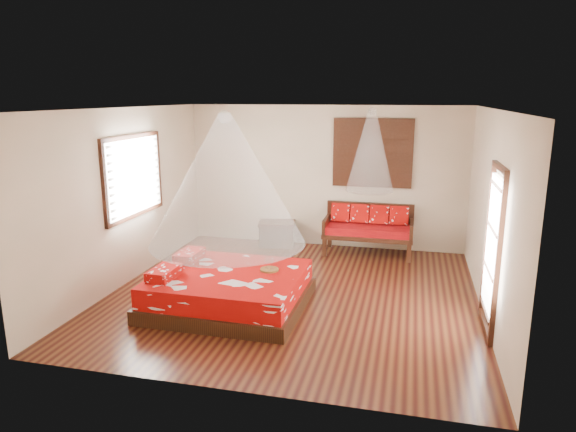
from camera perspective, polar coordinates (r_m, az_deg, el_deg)
name	(u,v)px	position (r m, az deg, el deg)	size (l,w,h in m)	color
room	(294,205)	(7.59, 0.62, 1.24)	(5.54, 5.54, 2.84)	black
bed	(228,289)	(7.53, -6.66, -8.08)	(2.17, 1.97, 0.64)	black
daybed	(368,227)	(9.95, 8.93, -1.21)	(1.68, 0.75, 0.94)	black
storage_chest	(277,233)	(10.39, -1.23, -1.95)	(0.80, 0.64, 0.50)	black
shutter_panel	(373,153)	(10.04, 9.38, 6.92)	(1.52, 0.06, 1.32)	black
window_left	(134,176)	(8.73, -16.72, 4.27)	(0.10, 1.74, 1.34)	black
glazed_door	(492,251)	(6.98, 21.72, -3.61)	(0.08, 1.02, 2.16)	black
wine_tray	(269,267)	(7.48, -2.09, -5.66)	(0.27, 0.27, 0.22)	brown
mosquito_net_main	(226,180)	(7.10, -6.86, 4.00)	(2.19, 2.19, 1.80)	white
mosquito_net_daybed	(371,150)	(9.56, 9.18, 7.22)	(0.88, 0.88, 1.50)	white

